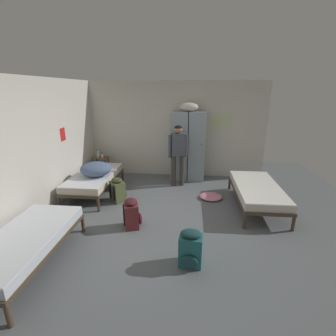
# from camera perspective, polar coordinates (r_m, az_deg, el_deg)

# --- Properties ---
(ground_plane) EXTENTS (8.28, 8.28, 0.00)m
(ground_plane) POSITION_cam_1_polar(r_m,az_deg,el_deg) (4.87, -0.29, -11.66)
(ground_plane) COLOR slate
(room_backdrop) EXTENTS (4.91, 5.23, 2.62)m
(room_backdrop) POSITION_cam_1_polar(r_m,az_deg,el_deg) (5.84, -11.36, 6.79)
(room_backdrop) COLOR beige
(room_backdrop) RESTS_ON ground_plane
(locker_bank) EXTENTS (0.90, 0.55, 2.07)m
(locker_bank) POSITION_cam_1_polar(r_m,az_deg,el_deg) (6.68, 4.67, 5.44)
(locker_bank) COLOR #8C99A3
(locker_bank) RESTS_ON ground_plane
(shelf_unit) EXTENTS (0.38, 0.30, 0.57)m
(shelf_unit) POSITION_cam_1_polar(r_m,az_deg,el_deg) (7.22, -15.26, 0.70)
(shelf_unit) COLOR brown
(shelf_unit) RESTS_ON ground_plane
(bed_left_rear) EXTENTS (0.90, 1.90, 0.49)m
(bed_left_rear) POSITION_cam_1_polar(r_m,az_deg,el_deg) (6.11, -16.75, -2.22)
(bed_left_rear) COLOR #473828
(bed_left_rear) RESTS_ON ground_plane
(bed_right) EXTENTS (0.90, 1.90, 0.49)m
(bed_right) POSITION_cam_1_polar(r_m,az_deg,el_deg) (5.50, 20.02, -4.81)
(bed_right) COLOR #473828
(bed_right) RESTS_ON ground_plane
(bed_left_front) EXTENTS (0.90, 1.90, 0.49)m
(bed_left_front) POSITION_cam_1_polar(r_m,az_deg,el_deg) (4.07, -30.51, -14.61)
(bed_left_front) COLOR #473828
(bed_left_front) RESTS_ON ground_plane
(bedding_heap) EXTENTS (0.71, 0.66, 0.31)m
(bedding_heap) POSITION_cam_1_polar(r_m,az_deg,el_deg) (5.88, -16.43, -0.21)
(bedding_heap) COLOR slate
(bedding_heap) RESTS_ON bed_left_rear
(person_traveler) EXTENTS (0.48, 0.28, 1.56)m
(person_traveler) POSITION_cam_1_polar(r_m,az_deg,el_deg) (6.15, 2.34, 4.16)
(person_traveler) COLOR #3D3833
(person_traveler) RESTS_ON ground_plane
(water_bottle) EXTENTS (0.06, 0.06, 0.21)m
(water_bottle) POSITION_cam_1_polar(r_m,az_deg,el_deg) (7.18, -16.01, 3.20)
(water_bottle) COLOR white
(water_bottle) RESTS_ON shelf_unit
(lotion_bottle) EXTENTS (0.06, 0.06, 0.15)m
(lotion_bottle) POSITION_cam_1_polar(r_m,az_deg,el_deg) (7.08, -15.03, 2.83)
(lotion_bottle) COLOR beige
(lotion_bottle) RESTS_ON shelf_unit
(backpack_olive) EXTENTS (0.42, 0.42, 0.55)m
(backpack_olive) POSITION_cam_1_polar(r_m,az_deg,el_deg) (5.57, -11.57, -5.08)
(backpack_olive) COLOR #566038
(backpack_olive) RESTS_ON ground_plane
(backpack_maroon) EXTENTS (0.39, 0.38, 0.55)m
(backpack_maroon) POSITION_cam_1_polar(r_m,az_deg,el_deg) (4.53, -8.37, -10.51)
(backpack_maroon) COLOR maroon
(backpack_maroon) RESTS_ON ground_plane
(backpack_teal) EXTENTS (0.34, 0.36, 0.55)m
(backpack_teal) POSITION_cam_1_polar(r_m,az_deg,el_deg) (3.64, 5.27, -18.24)
(backpack_teal) COLOR #23666B
(backpack_teal) RESTS_ON ground_plane
(clothes_pile_pink) EXTENTS (0.52, 0.48, 0.09)m
(clothes_pile_pink) POSITION_cam_1_polar(r_m,az_deg,el_deg) (5.76, 9.95, -6.55)
(clothes_pile_pink) COLOR pink
(clothes_pile_pink) RESTS_ON ground_plane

